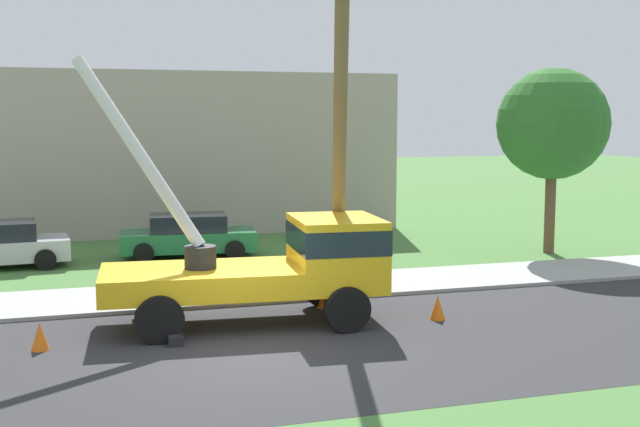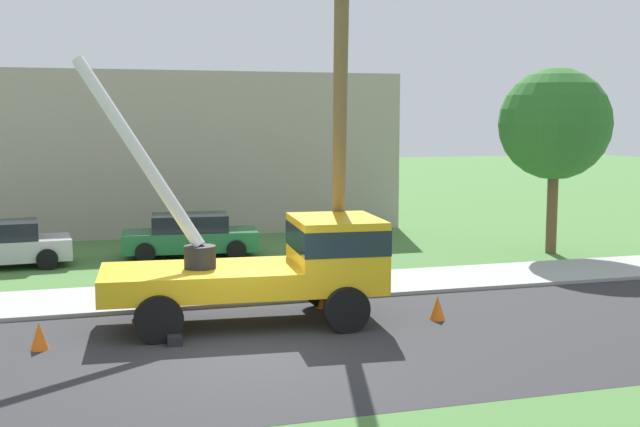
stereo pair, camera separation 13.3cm
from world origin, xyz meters
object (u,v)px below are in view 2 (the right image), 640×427
object	(u,v)px
leaning_utility_pole	(340,129)
traffic_cone_ahead	(437,308)
parked_sedan_green	(190,235)
roadside_tree_near	(555,124)
utility_truck	(280,260)
traffic_cone_curbside	(324,296)
traffic_cone_behind	(39,336)

from	to	relation	value
leaning_utility_pole	traffic_cone_ahead	world-z (taller)	leaning_utility_pole
parked_sedan_green	roadside_tree_near	distance (m)	12.78
utility_truck	traffic_cone_curbside	distance (m)	1.99
leaning_utility_pole	traffic_cone_behind	world-z (taller)	leaning_utility_pole
leaning_utility_pole	utility_truck	bearing A→B (deg)	-166.27
parked_sedan_green	roadside_tree_near	bearing A→B (deg)	-13.20
leaning_utility_pole	parked_sedan_green	size ratio (longest dim) A/B	1.87
leaning_utility_pole	roadside_tree_near	world-z (taller)	leaning_utility_pole
leaning_utility_pole	roadside_tree_near	bearing A→B (deg)	32.09
leaning_utility_pole	traffic_cone_curbside	bearing A→B (deg)	109.22
leaning_utility_pole	traffic_cone_behind	distance (m)	7.90
utility_truck	traffic_cone_curbside	world-z (taller)	utility_truck
utility_truck	traffic_cone_ahead	distance (m)	3.77
leaning_utility_pole	traffic_cone_behind	xyz separation A→B (m)	(-6.67, -1.19, -4.07)
parked_sedan_green	utility_truck	bearing A→B (deg)	-84.66
utility_truck	traffic_cone_curbside	xyz separation A→B (m)	(1.32, 0.97, -1.13)
traffic_cone_ahead	traffic_cone_behind	xyz separation A→B (m)	(-8.62, 0.08, 0.00)
traffic_cone_ahead	traffic_cone_behind	bearing A→B (deg)	179.47
traffic_cone_ahead	parked_sedan_green	xyz separation A→B (m)	(-4.34, 10.05, 0.43)
utility_truck	roadside_tree_near	world-z (taller)	roadside_tree_near
roadside_tree_near	traffic_cone_ahead	bearing A→B (deg)	-136.27
roadside_tree_near	traffic_cone_curbside	bearing A→B (deg)	-151.08
leaning_utility_pole	traffic_cone_ahead	xyz separation A→B (m)	(1.95, -1.27, -4.07)
utility_truck	traffic_cone_ahead	bearing A→B (deg)	-14.47
traffic_cone_ahead	traffic_cone_curbside	xyz separation A→B (m)	(-2.16, 1.87, 0.00)
traffic_cone_curbside	parked_sedan_green	world-z (taller)	parked_sedan_green
traffic_cone_curbside	parked_sedan_green	bearing A→B (deg)	104.92
traffic_cone_ahead	utility_truck	bearing A→B (deg)	165.53
parked_sedan_green	leaning_utility_pole	bearing A→B (deg)	-74.78
parked_sedan_green	traffic_cone_curbside	bearing A→B (deg)	-75.08
leaning_utility_pole	roadside_tree_near	size ratio (longest dim) A/B	1.35
traffic_cone_ahead	traffic_cone_curbside	world-z (taller)	same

